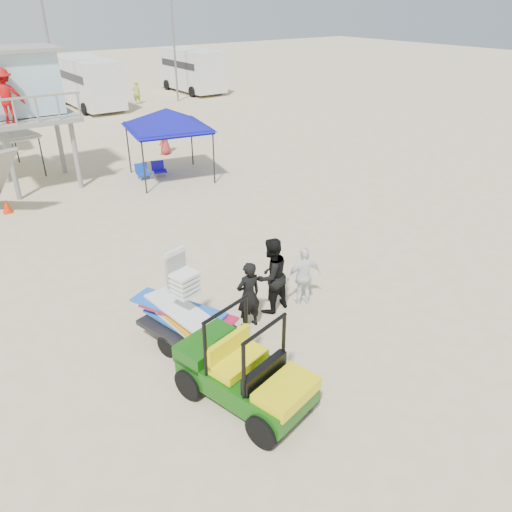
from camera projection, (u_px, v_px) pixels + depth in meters
ground at (321, 371)px, 10.48m from camera, size 140.00×140.00×0.00m
utility_cart at (245, 366)px, 9.23m from camera, size 1.83×2.77×1.93m
surf_trailer at (184, 312)px, 10.93m from camera, size 1.71×2.52×2.05m
man_left at (248, 295)px, 11.51m from camera, size 0.65×0.44×1.71m
man_mid at (271, 276)px, 12.07m from camera, size 1.02×0.84×1.95m
man_right at (304, 276)px, 12.43m from camera, size 0.99×0.62×1.57m
lifeguard_tower at (21, 88)px, 19.00m from camera, size 3.36×3.36×5.18m
canopy_blue at (166, 112)px, 20.27m from camera, size 3.60×3.60×3.35m
cone_far at (7, 206)px, 18.00m from camera, size 0.34×0.34×0.50m
beach_chair_b at (143, 171)px, 21.36m from camera, size 0.59×0.63×0.64m
beach_chair_c at (159, 169)px, 21.70m from camera, size 0.68×0.74×0.64m
rv_mid_right at (88, 81)px, 34.21m from camera, size 2.64×7.00×3.25m
rv_far_right at (192, 69)px, 40.00m from camera, size 2.64×6.60×3.25m
light_pole_left at (50, 53)px, 29.48m from camera, size 0.14×0.14×8.00m
light_pole_right at (174, 43)px, 35.27m from camera, size 0.14×0.14×8.00m
distant_beachgoers at (34, 136)px, 24.70m from camera, size 15.25×13.48×1.68m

